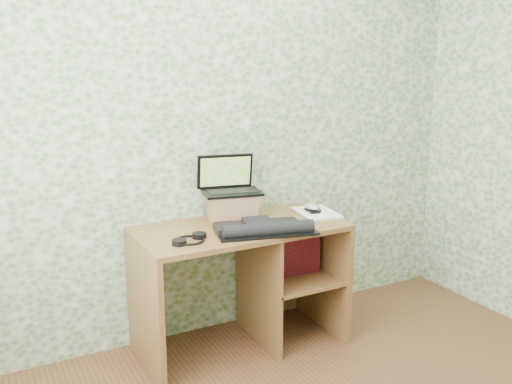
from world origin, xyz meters
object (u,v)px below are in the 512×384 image
riser (232,207)px  keyboard (262,228)px  notepad (316,213)px  laptop (229,184)px  desk (250,266)px

riser → keyboard: bearing=-83.0°
riser → notepad: 0.54m
keyboard → notepad: keyboard is taller
laptop → notepad: laptop is taller
riser → notepad: size_ratio=0.85×
desk → riser: (-0.06, 0.12, 0.35)m
desk → laptop: (-0.06, 0.15, 0.48)m
desk → keyboard: (-0.02, -0.20, 0.30)m
keyboard → notepad: (0.48, 0.18, -0.02)m
laptop → notepad: bearing=-5.9°
laptop → keyboard: 0.40m
keyboard → desk: bearing=97.7°
desk → keyboard: keyboard is taller
riser → laptop: 0.14m
laptop → notepad: (0.52, -0.17, -0.21)m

